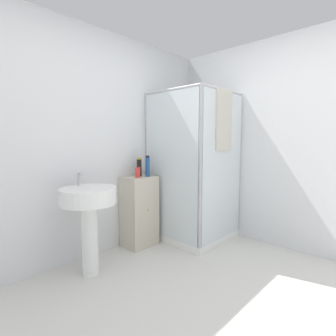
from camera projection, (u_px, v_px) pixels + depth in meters
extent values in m
plane|color=silver|center=(223.00, 325.00, 1.83)|extent=(12.00, 12.00, 0.00)
cube|color=silver|center=(90.00, 144.00, 2.86)|extent=(6.40, 0.06, 2.50)
cube|color=silver|center=(306.00, 144.00, 2.93)|extent=(0.06, 6.40, 2.50)
cube|color=white|center=(193.00, 233.00, 3.54)|extent=(0.90, 0.90, 0.09)
cylinder|color=#B2B2B7|center=(188.00, 163.00, 4.06)|extent=(0.04, 0.04, 1.89)
cylinder|color=#B2B2B7|center=(147.00, 167.00, 3.43)|extent=(0.04, 0.04, 1.89)
cylinder|color=#B2B2B7|center=(239.00, 166.00, 3.47)|extent=(0.04, 0.04, 1.89)
cylinder|color=#B2B2B7|center=(200.00, 172.00, 2.84)|extent=(0.04, 0.04, 1.89)
cylinder|color=#B2B2B7|center=(223.00, 90.00, 3.06)|extent=(0.86, 0.04, 0.04)
cylinder|color=#B2B2B7|center=(169.00, 98.00, 3.65)|extent=(0.86, 0.04, 0.04)
cylinder|color=#B2B2B7|center=(171.00, 90.00, 3.04)|extent=(0.04, 0.86, 0.04)
cylinder|color=#B2B2B7|center=(213.00, 98.00, 3.66)|extent=(0.04, 0.86, 0.04)
cube|color=silver|center=(223.00, 167.00, 3.14)|extent=(0.83, 0.01, 1.77)
cube|color=silver|center=(170.00, 167.00, 3.13)|extent=(0.01, 0.83, 1.77)
cylinder|color=#B7BABF|center=(183.00, 174.00, 3.88)|extent=(0.02, 0.02, 1.42)
cylinder|color=#B7BABF|center=(186.00, 124.00, 3.77)|extent=(0.07, 0.07, 0.04)
cube|color=beige|center=(224.00, 120.00, 3.05)|extent=(0.31, 0.03, 0.71)
cube|color=beige|center=(139.00, 211.00, 3.21)|extent=(0.39, 0.31, 0.86)
sphere|color=gold|center=(148.00, 210.00, 3.09)|extent=(0.02, 0.02, 0.02)
cylinder|color=white|center=(90.00, 239.00, 2.50)|extent=(0.16, 0.16, 0.70)
cylinder|color=white|center=(88.00, 196.00, 2.46)|extent=(0.52, 0.52, 0.15)
cylinder|color=#B7BABF|center=(78.00, 179.00, 2.57)|extent=(0.02, 0.02, 0.13)
cube|color=#B7BABF|center=(80.00, 174.00, 2.54)|extent=(0.02, 0.07, 0.02)
cylinder|color=red|center=(138.00, 172.00, 3.09)|extent=(0.06, 0.06, 0.12)
cylinder|color=black|center=(138.00, 166.00, 3.08)|extent=(0.02, 0.02, 0.02)
cube|color=black|center=(138.00, 165.00, 3.07)|extent=(0.02, 0.03, 0.01)
cylinder|color=black|center=(139.00, 168.00, 3.19)|extent=(0.06, 0.06, 0.21)
cylinder|color=gold|center=(139.00, 158.00, 3.18)|extent=(0.05, 0.05, 0.02)
cylinder|color=#1E4C93|center=(148.00, 167.00, 3.15)|extent=(0.05, 0.05, 0.23)
cylinder|color=black|center=(148.00, 157.00, 3.14)|extent=(0.04, 0.04, 0.02)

